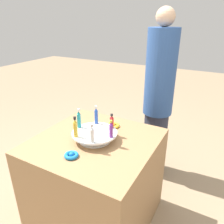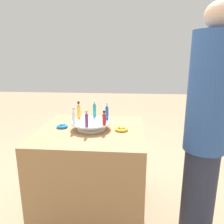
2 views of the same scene
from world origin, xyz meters
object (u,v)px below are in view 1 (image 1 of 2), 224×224
(bottle_clear, at_px, (92,134))
(person_figure, at_px, (158,99))
(bottle_teal, at_px, (79,119))
(ribbon_bow_gold, at_px, (113,125))
(bottle_red, at_px, (112,121))
(bottle_gold, at_px, (75,128))
(ribbon_bow_blue, at_px, (71,155))
(bottle_blue, at_px, (96,115))
(display_stand, at_px, (95,135))
(bottle_purple, at_px, (111,129))

(bottle_clear, xyz_separation_m, person_figure, (0.13, 0.91, -0.04))
(bottle_teal, distance_m, ribbon_bow_gold, 0.30)
(bottle_red, bearing_deg, bottle_gold, -122.85)
(ribbon_bow_gold, xyz_separation_m, ribbon_bow_blue, (-0.03, -0.47, 0.00))
(bottle_red, bearing_deg, bottle_teal, -152.85)
(ribbon_bow_gold, bearing_deg, ribbon_bow_blue, -93.53)
(bottle_blue, xyz_separation_m, bottle_gold, (-0.01, -0.23, 0.00))
(display_stand, bearing_deg, bottle_purple, -2.85)
(ribbon_bow_gold, bearing_deg, bottle_purple, -64.27)
(bottle_gold, relative_size, bottle_clear, 1.14)
(display_stand, height_order, ribbon_bow_gold, display_stand)
(bottle_gold, relative_size, ribbon_bow_gold, 1.41)
(ribbon_bow_blue, bearing_deg, bottle_purple, 57.54)
(display_stand, bearing_deg, bottle_blue, 117.15)
(bottle_clear, bearing_deg, bottle_gold, 177.15)
(bottle_teal, distance_m, ribbon_bow_blue, 0.29)
(display_stand, height_order, bottle_teal, bottle_teal)
(bottle_purple, distance_m, ribbon_bow_gold, 0.29)
(bottle_blue, distance_m, ribbon_bow_gold, 0.18)
(display_stand, height_order, bottle_purple, bottle_purple)
(bottle_purple, bearing_deg, bottle_red, 117.15)
(bottle_red, height_order, ribbon_bow_gold, bottle_red)
(bottle_gold, bearing_deg, bottle_red, 57.15)
(bottle_blue, xyz_separation_m, bottle_clear, (0.12, -0.23, -0.01))
(bottle_purple, bearing_deg, bottle_gold, -152.85)
(ribbon_bow_gold, height_order, person_figure, person_figure)
(person_figure, bearing_deg, bottle_blue, -6.79)
(ribbon_bow_blue, height_order, person_figure, person_figure)
(bottle_red, relative_size, bottle_blue, 0.76)
(bottle_red, bearing_deg, bottle_clear, -92.85)
(bottle_red, relative_size, bottle_purple, 0.87)
(bottle_teal, bearing_deg, person_figure, 67.99)
(ribbon_bow_blue, xyz_separation_m, person_figure, (0.20, 1.03, 0.07))
(bottle_gold, bearing_deg, bottle_clear, -2.85)
(display_stand, relative_size, ribbon_bow_blue, 3.52)
(bottle_purple, height_order, ribbon_bow_gold, bottle_purple)
(bottle_blue, relative_size, person_figure, 0.09)
(person_figure, bearing_deg, bottle_teal, -8.76)
(display_stand, xyz_separation_m, bottle_clear, (0.06, -0.12, 0.08))
(bottle_purple, height_order, ribbon_bow_blue, bottle_purple)
(ribbon_bow_gold, bearing_deg, bottle_clear, -82.66)
(bottle_teal, distance_m, bottle_clear, 0.23)
(ribbon_bow_blue, relative_size, person_figure, 0.06)
(bottle_clear, bearing_deg, ribbon_bow_gold, 97.34)
(bottle_blue, relative_size, bottle_purple, 1.14)
(display_stand, bearing_deg, bottle_red, 57.15)
(bottle_blue, xyz_separation_m, ribbon_bow_gold, (0.07, 0.12, -0.12))
(ribbon_bow_gold, bearing_deg, person_figure, 72.83)
(bottle_purple, distance_m, person_figure, 0.81)
(display_stand, distance_m, bottle_purple, 0.15)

